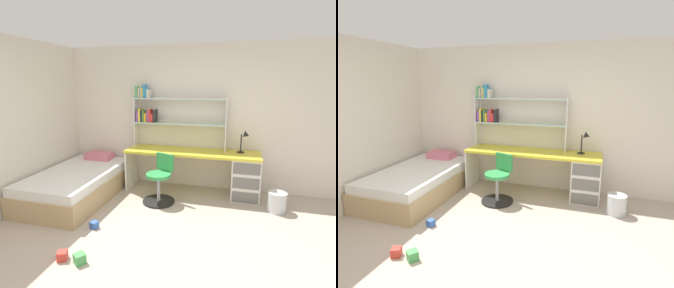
{
  "view_description": "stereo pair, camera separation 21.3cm",
  "coord_description": "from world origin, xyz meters",
  "views": [
    {
      "loc": [
        0.77,
        -2.32,
        1.89
      ],
      "look_at": [
        -0.25,
        1.46,
        1.01
      ],
      "focal_mm": 28.9,
      "sensor_mm": 36.0,
      "label": 1
    },
    {
      "loc": [
        0.98,
        -2.26,
        1.89
      ],
      "look_at": [
        -0.25,
        1.46,
        1.01
      ],
      "focal_mm": 28.9,
      "sensor_mm": 36.0,
      "label": 2
    }
  ],
  "objects": [
    {
      "name": "ground_plane",
      "position": [
        0.0,
        0.0,
        -0.01
      ],
      "size": [
        5.84,
        5.93,
        0.02
      ],
      "primitive_type": "cube",
      "color": "#B2A393"
    },
    {
      "name": "room_shell",
      "position": [
        -1.23,
        1.24,
        1.28
      ],
      "size": [
        5.84,
        5.93,
        2.56
      ],
      "color": "silver",
      "rests_on": "ground_plane"
    },
    {
      "name": "desk",
      "position": [
        0.61,
        2.14,
        0.44
      ],
      "size": [
        2.29,
        0.6,
        0.75
      ],
      "color": "gold",
      "rests_on": "ground_plane"
    },
    {
      "name": "bookshelf_hutch",
      "position": [
        -0.56,
        2.32,
        1.4
      ],
      "size": [
        1.66,
        0.22,
        1.12
      ],
      "color": "silver",
      "rests_on": "desk"
    },
    {
      "name": "desk_lamp",
      "position": [
        0.86,
        2.21,
        1.0
      ],
      "size": [
        0.2,
        0.17,
        0.38
      ],
      "color": "black",
      "rests_on": "desk"
    },
    {
      "name": "swivel_chair",
      "position": [
        -0.43,
        1.62,
        0.31
      ],
      "size": [
        0.52,
        0.52,
        0.78
      ],
      "color": "black",
      "rests_on": "ground_plane"
    },
    {
      "name": "bed_platform",
      "position": [
        -1.82,
        1.46,
        0.23
      ],
      "size": [
        1.15,
        2.0,
        0.59
      ],
      "color": "tan",
      "rests_on": "ground_plane"
    },
    {
      "name": "waste_bin",
      "position": [
        1.37,
        1.74,
        0.15
      ],
      "size": [
        0.27,
        0.27,
        0.3
      ],
      "primitive_type": "cylinder",
      "color": "silver",
      "rests_on": "ground_plane"
    },
    {
      "name": "toy_block_blue_0",
      "position": [
        -1.03,
        0.58,
        0.05
      ],
      "size": [
        0.12,
        0.12,
        0.09
      ],
      "primitive_type": "cube",
      "rotation": [
        0.0,
        0.0,
        2.83
      ],
      "color": "#3860B7",
      "rests_on": "ground_plane"
    },
    {
      "name": "toy_block_green_1",
      "position": [
        -0.81,
        -0.1,
        0.06
      ],
      "size": [
        0.16,
        0.16,
        0.11
      ],
      "primitive_type": "cube",
      "rotation": [
        0.0,
        0.0,
        0.91
      ],
      "color": "#479E51",
      "rests_on": "ground_plane"
    },
    {
      "name": "toy_block_red_2",
      "position": [
        -1.02,
        -0.1,
        0.05
      ],
      "size": [
        0.13,
        0.13,
        0.1
      ],
      "primitive_type": "cube",
      "rotation": [
        0.0,
        0.0,
        0.4
      ],
      "color": "red",
      "rests_on": "ground_plane"
    }
  ]
}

